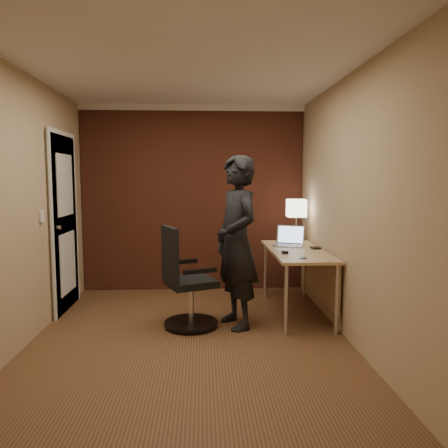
{
  "coord_description": "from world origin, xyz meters",
  "views": [
    {
      "loc": [
        0.12,
        -3.99,
        1.53
      ],
      "look_at": [
        0.35,
        0.55,
        1.05
      ],
      "focal_mm": 35.0,
      "sensor_mm": 36.0,
      "label": 1
    }
  ],
  "objects_px": {
    "desk": "(303,261)",
    "laptop": "(289,240)",
    "wallet": "(316,248)",
    "office_chair": "(185,284)",
    "mouse": "(285,252)",
    "phone": "(303,258)",
    "person": "(237,242)",
    "desk_lamp": "(296,209)"
  },
  "relations": [
    {
      "from": "desk",
      "to": "laptop",
      "type": "relative_size",
      "value": 3.69
    },
    {
      "from": "laptop",
      "to": "wallet",
      "type": "distance_m",
      "value": 0.37
    },
    {
      "from": "wallet",
      "to": "office_chair",
      "type": "xyz_separation_m",
      "value": [
        -1.46,
        -0.47,
        -0.29
      ]
    },
    {
      "from": "mouse",
      "to": "phone",
      "type": "bearing_deg",
      "value": -64.4
    },
    {
      "from": "phone",
      "to": "person",
      "type": "distance_m",
      "value": 0.69
    },
    {
      "from": "desk_lamp",
      "to": "phone",
      "type": "bearing_deg",
      "value": -98.49
    },
    {
      "from": "desk_lamp",
      "to": "wallet",
      "type": "bearing_deg",
      "value": -79.8
    },
    {
      "from": "office_chair",
      "to": "person",
      "type": "bearing_deg",
      "value": 2.65
    },
    {
      "from": "person",
      "to": "desk_lamp",
      "type": "bearing_deg",
      "value": 118.7
    },
    {
      "from": "office_chair",
      "to": "person",
      "type": "height_order",
      "value": "person"
    },
    {
      "from": "phone",
      "to": "office_chair",
      "type": "xyz_separation_m",
      "value": [
        -1.19,
        0.1,
        -0.28
      ]
    },
    {
      "from": "mouse",
      "to": "office_chair",
      "type": "distance_m",
      "value": 1.12
    },
    {
      "from": "laptop",
      "to": "phone",
      "type": "relative_size",
      "value": 3.53
    },
    {
      "from": "mouse",
      "to": "wallet",
      "type": "bearing_deg",
      "value": 36.23
    },
    {
      "from": "desk",
      "to": "mouse",
      "type": "relative_size",
      "value": 15.0
    },
    {
      "from": "desk",
      "to": "person",
      "type": "distance_m",
      "value": 0.92
    },
    {
      "from": "phone",
      "to": "person",
      "type": "height_order",
      "value": "person"
    },
    {
      "from": "desk",
      "to": "laptop",
      "type": "height_order",
      "value": "laptop"
    },
    {
      "from": "desk_lamp",
      "to": "person",
      "type": "height_order",
      "value": "person"
    },
    {
      "from": "wallet",
      "to": "desk_lamp",
      "type": "bearing_deg",
      "value": 100.2
    },
    {
      "from": "office_chair",
      "to": "phone",
      "type": "bearing_deg",
      "value": -4.92
    },
    {
      "from": "wallet",
      "to": "person",
      "type": "relative_size",
      "value": 0.06
    },
    {
      "from": "wallet",
      "to": "person",
      "type": "distance_m",
      "value": 1.04
    },
    {
      "from": "desk",
      "to": "office_chair",
      "type": "relative_size",
      "value": 1.47
    },
    {
      "from": "office_chair",
      "to": "desk",
      "type": "bearing_deg",
      "value": 17.89
    },
    {
      "from": "mouse",
      "to": "wallet",
      "type": "distance_m",
      "value": 0.49
    },
    {
      "from": "desk",
      "to": "person",
      "type": "bearing_deg",
      "value": -152.95
    },
    {
      "from": "desk",
      "to": "laptop",
      "type": "xyz_separation_m",
      "value": [
        -0.1,
        0.32,
        0.19
      ]
    },
    {
      "from": "phone",
      "to": "laptop",
      "type": "bearing_deg",
      "value": 99.73
    },
    {
      "from": "laptop",
      "to": "office_chair",
      "type": "xyz_separation_m",
      "value": [
        -1.22,
        -0.74,
        -0.34
      ]
    },
    {
      "from": "mouse",
      "to": "desk",
      "type": "bearing_deg",
      "value": 44.52
    },
    {
      "from": "desk_lamp",
      "to": "office_chair",
      "type": "bearing_deg",
      "value": -142.61
    },
    {
      "from": "mouse",
      "to": "wallet",
      "type": "relative_size",
      "value": 0.91
    },
    {
      "from": "desk_lamp",
      "to": "office_chair",
      "type": "distance_m",
      "value": 1.85
    },
    {
      "from": "desk",
      "to": "desk_lamp",
      "type": "bearing_deg",
      "value": 85.53
    },
    {
      "from": "desk",
      "to": "wallet",
      "type": "height_order",
      "value": "wallet"
    },
    {
      "from": "desk",
      "to": "laptop",
      "type": "distance_m",
      "value": 0.38
    },
    {
      "from": "laptop",
      "to": "wallet",
      "type": "relative_size",
      "value": 3.69
    },
    {
      "from": "desk_lamp",
      "to": "person",
      "type": "relative_size",
      "value": 0.3
    },
    {
      "from": "office_chair",
      "to": "person",
      "type": "xyz_separation_m",
      "value": [
        0.53,
        0.02,
        0.43
      ]
    },
    {
      "from": "laptop",
      "to": "office_chair",
      "type": "bearing_deg",
      "value": -148.7
    },
    {
      "from": "phone",
      "to": "wallet",
      "type": "relative_size",
      "value": 1.05
    }
  ]
}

